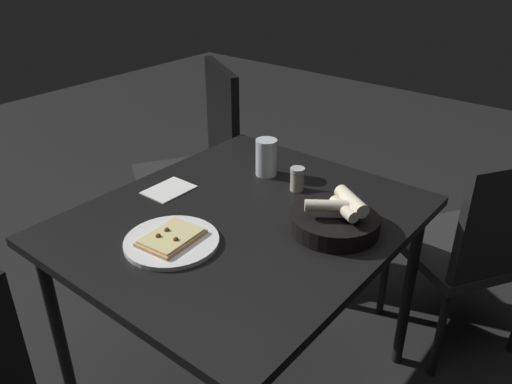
# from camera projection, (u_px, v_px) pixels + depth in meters

# --- Properties ---
(ground) EXTENTS (8.00, 8.00, 0.00)m
(ground) POSITION_uv_depth(u_px,v_px,m) (245.00, 383.00, 1.94)
(ground) COLOR black
(dining_table) EXTENTS (1.06, 0.91, 0.74)m
(dining_table) POSITION_uv_depth(u_px,v_px,m) (243.00, 233.00, 1.63)
(dining_table) COLOR black
(dining_table) RESTS_ON ground
(pizza_plate) EXTENTS (0.27, 0.27, 0.04)m
(pizza_plate) POSITION_uv_depth(u_px,v_px,m) (172.00, 240.00, 1.46)
(pizza_plate) COLOR white
(pizza_plate) RESTS_ON dining_table
(bread_basket) EXTENTS (0.27, 0.27, 0.12)m
(bread_basket) POSITION_uv_depth(u_px,v_px,m) (336.00, 219.00, 1.51)
(bread_basket) COLOR black
(bread_basket) RESTS_ON dining_table
(beer_glass) EXTENTS (0.08, 0.08, 0.13)m
(beer_glass) POSITION_uv_depth(u_px,v_px,m) (266.00, 159.00, 1.84)
(beer_glass) COLOR silver
(beer_glass) RESTS_ON dining_table
(pepper_shaker) EXTENTS (0.05, 0.05, 0.08)m
(pepper_shaker) POSITION_uv_depth(u_px,v_px,m) (297.00, 180.00, 1.74)
(pepper_shaker) COLOR #BFB299
(pepper_shaker) RESTS_ON dining_table
(napkin) EXTENTS (0.16, 0.12, 0.00)m
(napkin) POSITION_uv_depth(u_px,v_px,m) (169.00, 190.00, 1.75)
(napkin) COLOR white
(napkin) RESTS_ON dining_table
(chair_near) EXTENTS (0.61, 0.61, 0.87)m
(chair_near) POSITION_uv_depth(u_px,v_px,m) (478.00, 242.00, 1.90)
(chair_near) COLOR #2A2A2A
(chair_near) RESTS_ON ground
(chair_far) EXTENTS (0.60, 0.60, 0.98)m
(chair_far) POSITION_uv_depth(u_px,v_px,m) (201.00, 157.00, 2.45)
(chair_far) COLOR #272727
(chair_far) RESTS_ON ground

